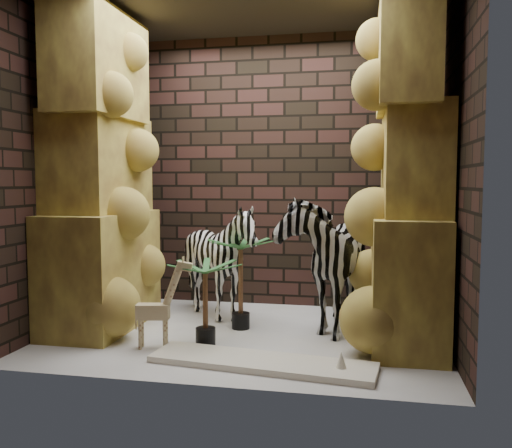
% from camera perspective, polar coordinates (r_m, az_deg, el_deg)
% --- Properties ---
extents(floor, '(3.50, 3.50, 0.00)m').
position_cam_1_polar(floor, '(4.97, -1.26, -11.73)').
color(floor, silver).
rests_on(floor, ground).
extents(wall_back, '(3.50, 0.00, 3.50)m').
position_cam_1_polar(wall_back, '(6.00, 1.31, 5.56)').
color(wall_back, black).
rests_on(wall_back, ground).
extents(wall_front, '(3.50, 0.00, 3.50)m').
position_cam_1_polar(wall_front, '(3.57, -5.70, 6.22)').
color(wall_front, black).
rests_on(wall_front, ground).
extents(wall_left, '(0.00, 3.00, 3.00)m').
position_cam_1_polar(wall_left, '(5.43, -19.71, 5.40)').
color(wall_left, black).
rests_on(wall_left, ground).
extents(wall_right, '(0.00, 3.00, 3.00)m').
position_cam_1_polar(wall_right, '(4.71, 20.05, 5.56)').
color(wall_right, black).
rests_on(wall_right, ground).
extents(rock_pillar_left, '(0.68, 1.30, 3.00)m').
position_cam_1_polar(rock_pillar_left, '(5.26, -16.43, 5.52)').
color(rock_pillar_left, '#DFD151').
rests_on(rock_pillar_left, floor).
extents(rock_pillar_right, '(0.58, 1.25, 3.00)m').
position_cam_1_polar(rock_pillar_right, '(4.68, 16.03, 5.67)').
color(rock_pillar_right, '#DFD151').
rests_on(rock_pillar_right, floor).
extents(zebra_right, '(0.83, 1.33, 1.49)m').
position_cam_1_polar(zebra_right, '(5.17, 7.51, -2.68)').
color(zebra_right, white).
rests_on(zebra_right, floor).
extents(zebra_left, '(0.98, 1.20, 1.06)m').
position_cam_1_polar(zebra_left, '(5.41, -3.86, -4.63)').
color(zebra_left, white).
rests_on(zebra_left, floor).
extents(giraffe_toy, '(0.43, 0.21, 0.80)m').
position_cam_1_polar(giraffe_toy, '(4.57, -10.99, -8.14)').
color(giraffe_toy, beige).
rests_on(giraffe_toy, floor).
extents(palm_front, '(0.36, 0.36, 0.87)m').
position_cam_1_polar(palm_front, '(5.07, -1.65, -6.34)').
color(palm_front, '#20612F').
rests_on(palm_front, floor).
extents(palm_back, '(0.36, 0.36, 0.73)m').
position_cam_1_polar(palm_back, '(4.60, -5.44, -8.39)').
color(palm_back, '#20612F').
rests_on(palm_back, floor).
extents(surfboard, '(1.77, 0.63, 0.05)m').
position_cam_1_polar(surfboard, '(4.18, 0.59, -14.58)').
color(surfboard, white).
rests_on(surfboard, floor).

